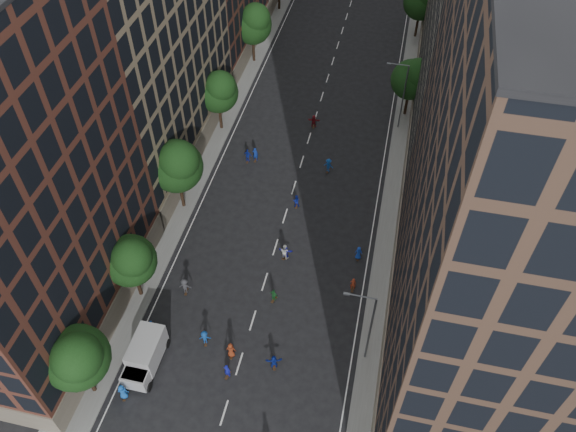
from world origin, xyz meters
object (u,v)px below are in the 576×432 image
at_px(streetlamp_near, 368,325).
at_px(cargo_van, 145,355).
at_px(skater_1, 227,371).
at_px(streetlamp_far, 402,93).
at_px(skater_0, 123,392).

xyz_separation_m(streetlamp_near, cargo_van, (-18.17, -4.75, -3.71)).
distance_m(streetlamp_near, cargo_van, 19.14).
height_order(cargo_van, skater_1, cargo_van).
bearing_deg(streetlamp_far, skater_1, -106.47).
relative_size(streetlamp_near, streetlamp_far, 1.00).
relative_size(streetlamp_near, skater_1, 5.38).
bearing_deg(streetlamp_near, skater_0, -157.04).
height_order(streetlamp_near, skater_0, streetlamp_near).
height_order(cargo_van, skater_0, cargo_van).
height_order(streetlamp_near, cargo_van, streetlamp_near).
distance_m(cargo_van, skater_1, 7.19).
xyz_separation_m(cargo_van, skater_0, (-0.69, -3.25, -0.57)).
xyz_separation_m(streetlamp_near, streetlamp_far, (0.00, 33.00, 0.00)).
xyz_separation_m(streetlamp_far, cargo_van, (-18.17, -37.75, -3.71)).
distance_m(streetlamp_near, streetlamp_far, 33.00).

